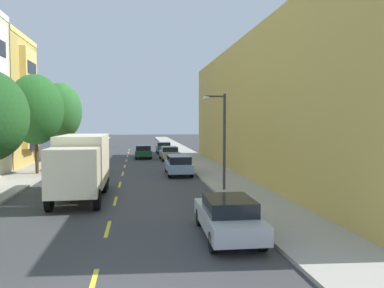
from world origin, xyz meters
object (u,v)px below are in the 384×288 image
(delivery_box_truck, at_px, (82,162))
(parked_sedan_teal, at_px, (163,147))
(parked_sedan_silver, at_px, (228,216))
(parked_wagon_black, at_px, (69,161))
(moving_forest_sedan, at_px, (143,151))
(parked_wagon_sky, at_px, (178,164))
(street_tree_farthest, at_px, (61,111))
(parked_suv_burgundy, at_px, (89,148))
(street_tree_third, at_px, (36,110))
(parked_pickup_red, at_px, (79,155))
(parked_hatchback_navy, at_px, (102,143))
(street_lamp, at_px, (221,133))
(parked_sedan_champagne, at_px, (169,153))
(parked_wagon_white, at_px, (95,146))

(delivery_box_truck, xyz_separation_m, parked_sedan_teal, (6.29, 27.13, -1.14))
(parked_sedan_teal, relative_size, parked_sedan_silver, 0.99)
(delivery_box_truck, xyz_separation_m, parked_wagon_black, (-2.68, 11.35, -1.08))
(moving_forest_sedan, bearing_deg, parked_wagon_sky, -79.71)
(street_tree_farthest, xyz_separation_m, delivery_box_truck, (4.60, -18.32, -3.20))
(parked_sedan_silver, height_order, parked_suv_burgundy, parked_suv_burgundy)
(street_tree_third, relative_size, parked_suv_burgundy, 1.55)
(parked_sedan_teal, relative_size, parked_pickup_red, 0.85)
(street_tree_farthest, xyz_separation_m, parked_pickup_red, (1.92, -1.71, -4.26))
(parked_sedan_teal, bearing_deg, parked_hatchback_navy, 125.69)
(street_tree_third, bearing_deg, parked_sedan_silver, -57.62)
(street_lamp, distance_m, parked_wagon_black, 15.30)
(street_tree_farthest, height_order, parked_sedan_champagne, street_tree_farthest)
(parked_wagon_sky, xyz_separation_m, parked_suv_burgundy, (-8.71, 16.82, 0.18))
(parked_hatchback_navy, distance_m, moving_forest_sedan, 19.16)
(parked_wagon_sky, height_order, parked_suv_burgundy, parked_suv_burgundy)
(street_tree_farthest, relative_size, street_lamp, 1.41)
(street_tree_farthest, relative_size, parked_suv_burgundy, 1.61)
(parked_pickup_red, bearing_deg, street_tree_farthest, 138.33)
(moving_forest_sedan, bearing_deg, parked_pickup_red, -143.88)
(parked_sedan_teal, height_order, moving_forest_sedan, same)
(delivery_box_truck, distance_m, moving_forest_sedan, 21.53)
(parked_suv_burgundy, bearing_deg, parked_sedan_champagne, -32.37)
(street_tree_third, xyz_separation_m, parked_wagon_black, (1.91, 2.32, -4.17))
(parked_wagon_white, distance_m, parked_sedan_silver, 39.64)
(parked_sedan_silver, bearing_deg, parked_wagon_sky, 90.09)
(parked_sedan_teal, xyz_separation_m, parked_pickup_red, (-8.96, -10.52, 0.08))
(parked_wagon_sky, bearing_deg, moving_forest_sedan, 100.29)
(parked_sedan_teal, xyz_separation_m, parked_hatchback_navy, (-8.78, 12.23, 0.01))
(delivery_box_truck, height_order, moving_forest_sedan, delivery_box_truck)
(parked_wagon_black, bearing_deg, parked_suv_burgundy, 89.88)
(moving_forest_sedan, bearing_deg, street_tree_third, -123.98)
(parked_sedan_silver, relative_size, parked_hatchback_navy, 1.13)
(parked_wagon_black, bearing_deg, parked_sedan_silver, -65.43)
(moving_forest_sedan, bearing_deg, street_lamp, -78.77)
(parked_hatchback_navy, bearing_deg, parked_wagon_white, -91.22)
(street_tree_farthest, bearing_deg, street_tree_third, -90.00)
(moving_forest_sedan, bearing_deg, parked_sedan_champagne, -41.18)
(parked_pickup_red, bearing_deg, parked_wagon_sky, -45.62)
(street_tree_third, height_order, street_lamp, street_tree_third)
(street_lamp, height_order, parked_suv_burgundy, street_lamp)
(parked_wagon_white, bearing_deg, parked_sedan_silver, -77.24)
(moving_forest_sedan, bearing_deg, parked_sedan_silver, -85.12)
(street_lamp, height_order, parked_wagon_black, street_lamp)
(delivery_box_truck, bearing_deg, street_lamp, 3.25)
(street_tree_farthest, xyz_separation_m, moving_forest_sedan, (8.20, 2.87, -4.34))
(delivery_box_truck, relative_size, parked_hatchback_navy, 1.83)
(parked_wagon_black, xyz_separation_m, parked_sedan_silver, (8.76, -19.16, -0.05))
(parked_sedan_teal, relative_size, parked_sedan_champagne, 0.99)
(parked_wagon_white, height_order, parked_wagon_black, same)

